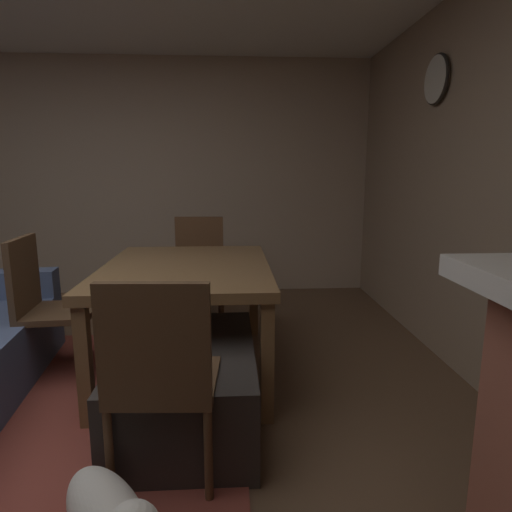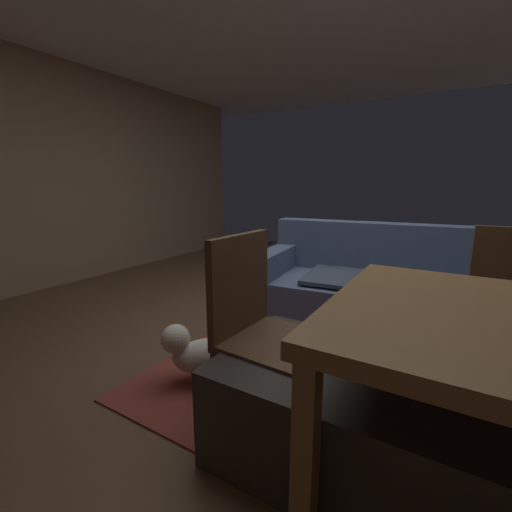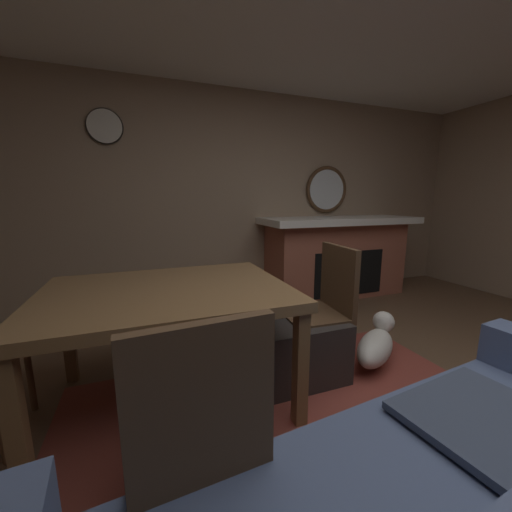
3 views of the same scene
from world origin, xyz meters
name	(u,v)px [view 1 (image 1 of 3)]	position (x,y,z in m)	size (l,w,h in m)	color
wall_right_window_side	(113,179)	(3.22, 0.00, 1.26)	(0.12, 6.11, 2.52)	#C4AA91
area_rug	(58,424)	(0.49, -0.34, 0.01)	(2.60, 2.00, 0.01)	brown
ottoman_coffee_table	(188,384)	(0.49, -1.04, 0.22)	(1.08, 0.70, 0.44)	#2D2826
tv_remote	(188,356)	(0.32, -1.06, 0.45)	(0.05, 0.16, 0.02)	black
dining_table	(187,276)	(1.11, -0.99, 0.66)	(1.41, 1.07, 0.74)	brown
dining_chair_east	(199,263)	(2.21, -0.99, 0.52)	(0.45, 0.45, 0.93)	brown
dining_chair_north	(43,299)	(1.10, -0.06, 0.52)	(0.47, 0.47, 0.93)	#513823
dining_chair_west	(161,371)	(0.01, -0.98, 0.52)	(0.47, 0.47, 0.93)	#513823
wall_clock	(436,79)	(1.52, -2.76, 1.99)	(0.35, 0.03, 0.35)	silver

